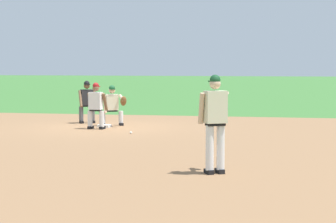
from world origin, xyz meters
TOP-DOWN VIEW (x-y plane):
  - ground_plane at (0.00, 0.00)m, footprint 160.00×160.00m
  - infield_dirt_patch at (-4.03, -2.33)m, footprint 18.00×18.00m
  - first_base_bag at (0.00, 0.00)m, footprint 0.38×0.38m
  - baseball at (-1.71, -1.34)m, footprint 0.07×0.07m
  - pitcher at (-8.02, -4.65)m, footprint 0.84×0.58m
  - first_baseman at (0.52, -0.14)m, footprint 0.83×1.01m
  - baserunner at (-0.59, 0.08)m, footprint 0.49×0.63m
  - umpire at (1.26, 1.00)m, footprint 0.63×0.68m

SIDE VIEW (x-z plane):
  - ground_plane at x=0.00m, z-range 0.00..0.00m
  - infield_dirt_patch at x=-4.03m, z-range 0.00..0.01m
  - baseball at x=-1.71m, z-range 0.00..0.07m
  - first_base_bag at x=0.00m, z-range 0.00..0.09m
  - first_baseman at x=0.52m, z-range 0.06..1.40m
  - baserunner at x=-0.59m, z-range 0.06..1.52m
  - umpire at x=1.26m, z-range 0.06..1.52m
  - pitcher at x=-8.02m, z-range 0.13..1.99m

